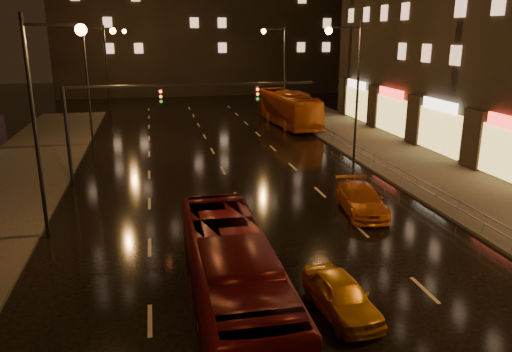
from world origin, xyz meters
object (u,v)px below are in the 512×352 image
at_px(bus_curb, 288,108).
at_px(taxi_far, 361,200).
at_px(bus_red, 233,281).
at_px(taxi_near, 341,295).

distance_m(bus_curb, taxi_far, 25.96).
bearing_deg(bus_curb, bus_red, -111.81).
bearing_deg(taxi_near, bus_red, 171.59).
xyz_separation_m(bus_red, taxi_far, (8.28, 8.92, -0.79)).
xyz_separation_m(taxi_near, taxi_far, (4.63, 9.09, 0.04)).
distance_m(bus_red, taxi_near, 3.75).
relative_size(bus_red, bus_curb, 0.87).
height_order(taxi_near, taxi_far, taxi_far).
xyz_separation_m(bus_red, bus_curb, (11.30, 34.68, 0.22)).
relative_size(bus_curb, taxi_near, 3.16).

